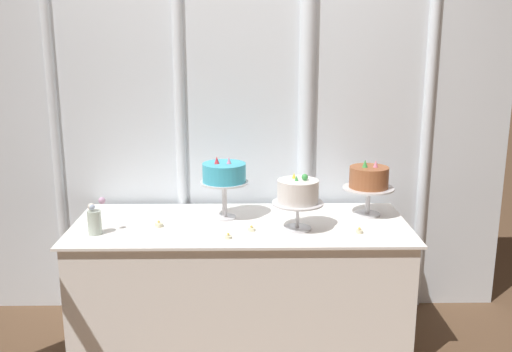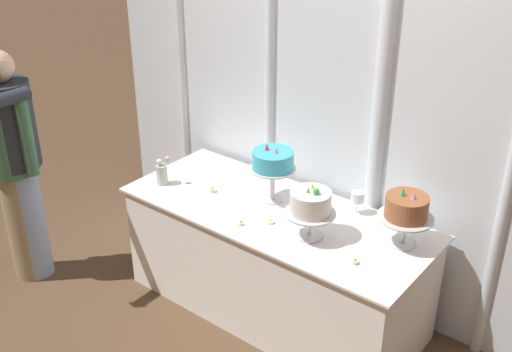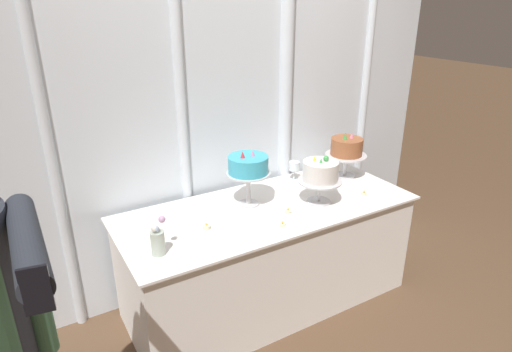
{
  "view_description": "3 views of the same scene",
  "coord_description": "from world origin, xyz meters",
  "px_view_note": "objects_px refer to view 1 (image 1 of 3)",
  "views": [
    {
      "loc": [
        0.04,
        -3.07,
        1.8
      ],
      "look_at": [
        0.09,
        0.19,
        1.0
      ],
      "focal_mm": 40.26,
      "sensor_mm": 36.0,
      "label": 1
    },
    {
      "loc": [
        1.93,
        -2.53,
        2.63
      ],
      "look_at": [
        -0.08,
        0.01,
        0.99
      ],
      "focal_mm": 43.55,
      "sensor_mm": 36.0,
      "label": 2
    },
    {
      "loc": [
        -1.36,
        -2.03,
        2.0
      ],
      "look_at": [
        -0.04,
        0.2,
        0.92
      ],
      "focal_mm": 30.56,
      "sensor_mm": 36.0,
      "label": 3
    }
  ],
  "objects_px": {
    "wine_glass": "(305,192)",
    "tealight_far_left": "(159,225)",
    "cake_display_rightmost": "(369,180)",
    "tealight_far_right": "(359,231)",
    "cake_display_center": "(298,194)",
    "flower_vase": "(95,219)",
    "cake_display_leftmost": "(224,175)",
    "tealight_near_left": "(228,237)",
    "cake_table": "(241,282)",
    "tealight_near_right": "(251,229)"
  },
  "relations": [
    {
      "from": "cake_display_center",
      "to": "tealight_far_left",
      "type": "xyz_separation_m",
      "value": [
        -0.79,
        0.05,
        -0.19
      ]
    },
    {
      "from": "cake_display_center",
      "to": "flower_vase",
      "type": "relative_size",
      "value": 1.58
    },
    {
      "from": "cake_display_center",
      "to": "tealight_near_right",
      "type": "height_order",
      "value": "cake_display_center"
    },
    {
      "from": "cake_display_rightmost",
      "to": "flower_vase",
      "type": "relative_size",
      "value": 1.7
    },
    {
      "from": "cake_display_center",
      "to": "tealight_far_right",
      "type": "height_order",
      "value": "cake_display_center"
    },
    {
      "from": "cake_display_leftmost",
      "to": "cake_display_center",
      "type": "bearing_deg",
      "value": -26.32
    },
    {
      "from": "cake_table",
      "to": "cake_display_center",
      "type": "distance_m",
      "value": 0.67
    },
    {
      "from": "cake_display_center",
      "to": "tealight_near_left",
      "type": "relative_size",
      "value": 8.44
    },
    {
      "from": "tealight_near_right",
      "to": "tealight_near_left",
      "type": "bearing_deg",
      "value": -135.56
    },
    {
      "from": "cake_table",
      "to": "tealight_near_left",
      "type": "bearing_deg",
      "value": -104.12
    },
    {
      "from": "cake_table",
      "to": "cake_display_rightmost",
      "type": "bearing_deg",
      "value": 10.72
    },
    {
      "from": "tealight_far_left",
      "to": "tealight_far_right",
      "type": "distance_m",
      "value": 1.13
    },
    {
      "from": "cake_table",
      "to": "flower_vase",
      "type": "bearing_deg",
      "value": -167.58
    },
    {
      "from": "flower_vase",
      "to": "tealight_near_left",
      "type": "bearing_deg",
      "value": -6.25
    },
    {
      "from": "cake_table",
      "to": "tealight_far_left",
      "type": "relative_size",
      "value": 40.65
    },
    {
      "from": "cake_display_leftmost",
      "to": "tealight_near_left",
      "type": "relative_size",
      "value": 9.9
    },
    {
      "from": "wine_glass",
      "to": "tealight_far_left",
      "type": "xyz_separation_m",
      "value": [
        -0.86,
        -0.34,
        -0.1
      ]
    },
    {
      "from": "tealight_far_right",
      "to": "tealight_near_right",
      "type": "bearing_deg",
      "value": 175.16
    },
    {
      "from": "cake_display_leftmost",
      "to": "cake_display_center",
      "type": "relative_size",
      "value": 1.17
    },
    {
      "from": "cake_table",
      "to": "tealight_near_left",
      "type": "relative_size",
      "value": 50.87
    },
    {
      "from": "cake_table",
      "to": "wine_glass",
      "type": "relative_size",
      "value": 13.46
    },
    {
      "from": "cake_display_rightmost",
      "to": "tealight_near_left",
      "type": "distance_m",
      "value": 0.95
    },
    {
      "from": "tealight_near_right",
      "to": "tealight_far_right",
      "type": "height_order",
      "value": "tealight_far_right"
    },
    {
      "from": "cake_display_leftmost",
      "to": "tealight_far_left",
      "type": "bearing_deg",
      "value": -157.74
    },
    {
      "from": "tealight_far_left",
      "to": "tealight_far_right",
      "type": "height_order",
      "value": "tealight_far_left"
    },
    {
      "from": "flower_vase",
      "to": "tealight_far_left",
      "type": "xyz_separation_m",
      "value": [
        0.33,
        0.12,
        -0.07
      ]
    },
    {
      "from": "cake_display_rightmost",
      "to": "tealight_far_right",
      "type": "height_order",
      "value": "cake_display_rightmost"
    },
    {
      "from": "flower_vase",
      "to": "tealight_near_right",
      "type": "bearing_deg",
      "value": 2.89
    },
    {
      "from": "flower_vase",
      "to": "tealight_near_left",
      "type": "xyz_separation_m",
      "value": [
        0.73,
        -0.08,
        -0.07
      ]
    },
    {
      "from": "cake_display_leftmost",
      "to": "wine_glass",
      "type": "height_order",
      "value": "cake_display_leftmost"
    },
    {
      "from": "cake_display_leftmost",
      "to": "tealight_near_right",
      "type": "height_order",
      "value": "cake_display_leftmost"
    },
    {
      "from": "cake_table",
      "to": "tealight_near_right",
      "type": "height_order",
      "value": "tealight_near_right"
    },
    {
      "from": "cake_display_center",
      "to": "tealight_near_right",
      "type": "xyz_separation_m",
      "value": [
        -0.26,
        -0.02,
        -0.2
      ]
    },
    {
      "from": "cake_display_rightmost",
      "to": "tealight_far_left",
      "type": "relative_size",
      "value": 7.26
    },
    {
      "from": "cake_display_rightmost",
      "to": "flower_vase",
      "type": "height_order",
      "value": "cake_display_rightmost"
    },
    {
      "from": "cake_display_leftmost",
      "to": "flower_vase",
      "type": "relative_size",
      "value": 1.86
    },
    {
      "from": "cake_display_rightmost",
      "to": "tealight_near_right",
      "type": "relative_size",
      "value": 7.72
    },
    {
      "from": "wine_glass",
      "to": "tealight_near_left",
      "type": "bearing_deg",
      "value": -130.78
    },
    {
      "from": "cake_table",
      "to": "cake_display_leftmost",
      "type": "bearing_deg",
      "value": 135.48
    },
    {
      "from": "flower_vase",
      "to": "cake_table",
      "type": "bearing_deg",
      "value": 12.42
    },
    {
      "from": "cake_display_center",
      "to": "tealight_far_right",
      "type": "relative_size",
      "value": 8.35
    },
    {
      "from": "wine_glass",
      "to": "flower_vase",
      "type": "height_order",
      "value": "flower_vase"
    },
    {
      "from": "cake_display_rightmost",
      "to": "tealight_far_right",
      "type": "relative_size",
      "value": 8.99
    },
    {
      "from": "cake_display_leftmost",
      "to": "tealight_far_right",
      "type": "height_order",
      "value": "cake_display_leftmost"
    },
    {
      "from": "cake_table",
      "to": "cake_display_rightmost",
      "type": "xyz_separation_m",
      "value": [
        0.77,
        0.15,
        0.59
      ]
    },
    {
      "from": "tealight_far_left",
      "to": "cake_display_center",
      "type": "bearing_deg",
      "value": -3.96
    },
    {
      "from": "cake_display_leftmost",
      "to": "tealight_near_left",
      "type": "distance_m",
      "value": 0.43
    },
    {
      "from": "cake_display_rightmost",
      "to": "flower_vase",
      "type": "bearing_deg",
      "value": -168.41
    },
    {
      "from": "flower_vase",
      "to": "tealight_far_right",
      "type": "distance_m",
      "value": 1.45
    },
    {
      "from": "tealight_near_left",
      "to": "cake_display_center",
      "type": "bearing_deg",
      "value": 20.52
    }
  ]
}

